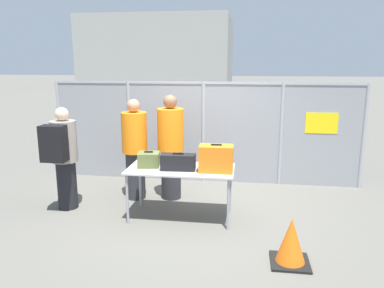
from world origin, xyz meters
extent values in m
plane|color=#605E56|center=(0.00, 0.00, 0.00)|extent=(120.00, 120.00, 0.00)
cylinder|color=#9EA0A5|center=(-3.05, 1.82, 1.01)|extent=(0.07, 0.07, 2.01)
cylinder|color=#9EA0A5|center=(-1.53, 1.82, 1.01)|extent=(0.07, 0.07, 2.01)
cylinder|color=#9EA0A5|center=(0.00, 1.82, 1.01)|extent=(0.07, 0.07, 2.01)
cylinder|color=#9EA0A5|center=(1.53, 1.82, 1.01)|extent=(0.07, 0.07, 2.01)
cylinder|color=#9EA0A5|center=(3.05, 1.82, 1.01)|extent=(0.07, 0.07, 2.01)
cube|color=gray|center=(0.00, 1.82, 1.01)|extent=(6.10, 0.01, 2.01)
cube|color=#9EA0A5|center=(0.00, 1.82, 1.98)|extent=(6.10, 0.04, 0.04)
cube|color=yellow|center=(2.27, 1.81, 1.25)|extent=(0.60, 0.01, 0.40)
cube|color=#B2B2AD|center=(-0.12, -0.08, 0.79)|extent=(1.62, 0.82, 0.02)
cylinder|color=#99999E|center=(-0.88, -0.43, 0.39)|extent=(0.04, 0.04, 0.77)
cylinder|color=#99999E|center=(0.63, -0.43, 0.39)|extent=(0.04, 0.04, 0.77)
cylinder|color=#99999E|center=(-0.88, 0.27, 0.39)|extent=(0.04, 0.04, 0.77)
cylinder|color=#99999E|center=(0.63, 0.27, 0.39)|extent=(0.04, 0.04, 0.77)
cube|color=#566033|center=(-0.63, -0.05, 0.91)|extent=(0.37, 0.34, 0.22)
cube|color=black|center=(-0.63, -0.05, 1.03)|extent=(0.13, 0.04, 0.02)
cube|color=black|center=(-0.15, -0.16, 0.92)|extent=(0.53, 0.24, 0.24)
cube|color=black|center=(-0.15, -0.16, 1.05)|extent=(0.16, 0.03, 0.02)
cube|color=orange|center=(0.42, -0.17, 1.00)|extent=(0.50, 0.30, 0.39)
cube|color=black|center=(0.42, -0.17, 1.20)|extent=(0.16, 0.03, 0.02)
cylinder|color=black|center=(-2.06, 0.04, 0.40)|extent=(0.32, 0.32, 0.80)
cylinder|color=gray|center=(-2.06, 0.04, 1.13)|extent=(0.42, 0.42, 0.67)
sphere|color=beige|center=(-2.06, 0.04, 1.58)|extent=(0.22, 0.22, 0.22)
cube|color=black|center=(-2.06, -0.28, 1.17)|extent=(0.38, 0.23, 0.56)
cylinder|color=#2D2D33|center=(-0.45, 0.75, 0.44)|extent=(0.35, 0.35, 0.88)
cylinder|color=orange|center=(-0.45, 0.75, 1.24)|extent=(0.46, 0.46, 0.73)
sphere|color=brown|center=(-0.45, 0.75, 1.72)|extent=(0.24, 0.24, 0.24)
cylinder|color=#2D2D33|center=(-1.07, 0.66, 0.42)|extent=(0.33, 0.33, 0.84)
cylinder|color=orange|center=(-1.07, 0.66, 1.19)|extent=(0.44, 0.44, 0.70)
sphere|color=#A57A5B|center=(-1.07, 0.66, 1.66)|extent=(0.23, 0.23, 0.23)
cube|color=#B2B2B7|center=(1.54, 4.18, 0.41)|extent=(3.15, 1.28, 0.48)
sphere|color=black|center=(0.99, 3.48, 0.31)|extent=(0.61, 0.61, 0.61)
sphere|color=black|center=(0.99, 4.88, 0.31)|extent=(0.61, 0.61, 0.61)
cylinder|color=#59595B|center=(-0.59, 4.18, 0.22)|extent=(1.10, 0.06, 0.06)
cube|color=#999993|center=(-7.68, 32.24, 3.26)|extent=(13.66, 11.05, 6.52)
cube|color=black|center=(1.42, -1.24, 0.01)|extent=(0.46, 0.46, 0.03)
cone|color=orange|center=(1.42, -1.24, 0.29)|extent=(0.37, 0.37, 0.58)
camera|label=1|loc=(0.84, -5.49, 2.39)|focal=35.00mm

